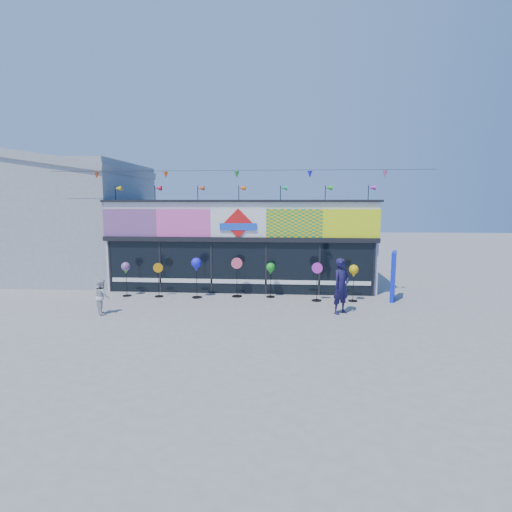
# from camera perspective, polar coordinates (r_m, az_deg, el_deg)

# --- Properties ---
(ground) EXTENTS (80.00, 80.00, 0.00)m
(ground) POSITION_cam_1_polar(r_m,az_deg,el_deg) (14.40, -4.12, -8.46)
(ground) COLOR slate
(ground) RESTS_ON ground
(kite_shop) EXTENTS (16.00, 5.70, 5.31)m
(kite_shop) POSITION_cam_1_polar(r_m,az_deg,el_deg) (19.82, -1.65, 2.06)
(kite_shop) COLOR white
(kite_shop) RESTS_ON ground
(neighbour_building) EXTENTS (8.18, 7.20, 6.87)m
(neighbour_building) POSITION_cam_1_polar(r_m,az_deg,el_deg) (23.95, -26.00, 5.04)
(neighbour_building) COLOR #9EA1A3
(neighbour_building) RESTS_ON ground
(blue_sign) EXTENTS (0.45, 1.00, 2.01)m
(blue_sign) POSITION_cam_1_polar(r_m,az_deg,el_deg) (17.23, 19.00, -2.71)
(blue_sign) COLOR #0E22DA
(blue_sign) RESTS_ON ground
(spinner_0) EXTENTS (0.37, 0.37, 1.47)m
(spinner_0) POSITION_cam_1_polar(r_m,az_deg,el_deg) (17.86, -18.10, -1.78)
(spinner_0) COLOR black
(spinner_0) RESTS_ON ground
(spinner_1) EXTENTS (0.40, 0.37, 1.45)m
(spinner_1) POSITION_cam_1_polar(r_m,az_deg,el_deg) (17.43, -13.76, -3.21)
(spinner_1) COLOR black
(spinner_1) RESTS_ON ground
(spinner_2) EXTENTS (0.43, 0.43, 1.70)m
(spinner_2) POSITION_cam_1_polar(r_m,az_deg,el_deg) (16.83, -8.52, -1.40)
(spinner_2) COLOR black
(spinner_2) RESTS_ON ground
(spinner_3) EXTENTS (0.47, 0.43, 1.68)m
(spinner_3) POSITION_cam_1_polar(r_m,az_deg,el_deg) (16.94, -2.75, -2.89)
(spinner_3) COLOR black
(spinner_3) RESTS_ON ground
(spinner_4) EXTENTS (0.37, 0.37, 1.47)m
(spinner_4) POSITION_cam_1_polar(r_m,az_deg,el_deg) (16.80, 2.10, -1.97)
(spinner_4) COLOR black
(spinner_4) RESTS_ON ground
(spinner_5) EXTENTS (0.44, 0.40, 1.58)m
(spinner_5) POSITION_cam_1_polar(r_m,az_deg,el_deg) (16.40, 8.71, -3.51)
(spinner_5) COLOR black
(spinner_5) RESTS_ON ground
(spinner_6) EXTENTS (0.38, 0.38, 1.50)m
(spinner_6) POSITION_cam_1_polar(r_m,az_deg,el_deg) (16.55, 13.78, -2.25)
(spinner_6) COLOR black
(spinner_6) RESTS_ON ground
(adult_man) EXTENTS (0.87, 0.84, 2.01)m
(adult_man) POSITION_cam_1_polar(r_m,az_deg,el_deg) (14.70, 12.09, -4.23)
(adult_man) COLOR #17133B
(adult_man) RESTS_ON ground
(child) EXTENTS (0.65, 0.71, 1.27)m
(child) POSITION_cam_1_polar(r_m,az_deg,el_deg) (15.45, -21.13, -5.42)
(child) COLOR silver
(child) RESTS_ON ground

